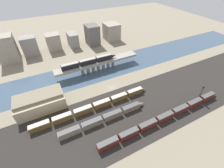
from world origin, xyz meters
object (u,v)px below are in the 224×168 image
Objects in this scene: train_on_bridge at (90,61)px; train_yard_mid at (105,118)px; warehouse_building at (40,101)px; signal_tower at (200,94)px; train_yard_near at (166,116)px; train_yard_far at (95,106)px.

train_yard_mid is at bearing -101.07° from train_on_bridge.
warehouse_building is 94.93m from signal_tower.
train_yard_near is 27.76m from signal_tower.
train_on_bridge is 0.60× the size of train_yard_far.
signal_tower is at bearing -20.54° from train_yard_far.
train_on_bridge is 1.63× the size of warehouse_building.
train_yard_near reaches higher than train_yard_far.
warehouse_building is (-27.42, 15.40, 2.69)m from train_yard_far.
warehouse_building is 2.36× the size of signal_tower.
warehouse_building is (-29.30, 25.62, 2.82)m from train_yard_mid.
train_yard_mid is 4.53× the size of signal_tower.
train_on_bridge reaches higher than train_yard_mid.
train_yard_far is at bearing -106.80° from train_on_bridge.
train_yard_far is at bearing 159.46° from signal_tower.
train_on_bridge reaches higher than warehouse_building.
train_yard_mid is at bearing 155.17° from train_yard_near.
train_yard_far is at bearing -29.32° from warehouse_building.
train_on_bridge is 48.23m from train_yard_mid.
train_yard_far is 2.72× the size of warehouse_building.
warehouse_building reaches higher than train_yard_mid.
train_on_bridge is 0.53× the size of train_yard_near.
train_yard_mid is 10.39m from train_yard_far.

